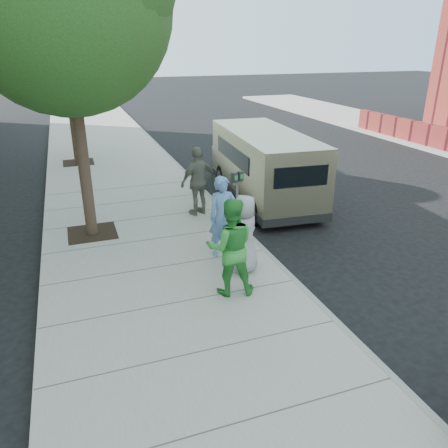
{
  "coord_description": "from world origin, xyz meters",
  "views": [
    {
      "loc": [
        -2.58,
        -8.38,
        4.64
      ],
      "look_at": [
        0.3,
        -0.34,
        1.1
      ],
      "focal_mm": 35.0,
      "sensor_mm": 36.0,
      "label": 1
    }
  ],
  "objects_px": {
    "tree_far": "(63,36)",
    "person_striped_polo": "(198,181)",
    "person_officer": "(223,217)",
    "person_gray_shirt": "(244,234)",
    "person_green_shirt": "(230,247)",
    "van": "(263,164)",
    "parking_meter": "(237,189)"
  },
  "relations": [
    {
      "from": "tree_far",
      "to": "person_striped_polo",
      "type": "relative_size",
      "value": 3.37
    },
    {
      "from": "person_officer",
      "to": "person_gray_shirt",
      "type": "relative_size",
      "value": 1.09
    },
    {
      "from": "tree_far",
      "to": "person_green_shirt",
      "type": "distance_m",
      "value": 12.29
    },
    {
      "from": "person_gray_shirt",
      "to": "person_striped_polo",
      "type": "bearing_deg",
      "value": -126.66
    },
    {
      "from": "person_officer",
      "to": "person_green_shirt",
      "type": "bearing_deg",
      "value": -105.87
    },
    {
      "from": "person_gray_shirt",
      "to": "tree_far",
      "type": "bearing_deg",
      "value": -110.68
    },
    {
      "from": "van",
      "to": "person_gray_shirt",
      "type": "relative_size",
      "value": 3.54
    },
    {
      "from": "parking_meter",
      "to": "person_striped_polo",
      "type": "relative_size",
      "value": 0.81
    },
    {
      "from": "person_officer",
      "to": "van",
      "type": "bearing_deg",
      "value": 52.95
    },
    {
      "from": "person_green_shirt",
      "to": "parking_meter",
      "type": "bearing_deg",
      "value": -100.34
    },
    {
      "from": "tree_far",
      "to": "van",
      "type": "bearing_deg",
      "value": -49.62
    },
    {
      "from": "person_gray_shirt",
      "to": "parking_meter",
      "type": "bearing_deg",
      "value": -142.86
    },
    {
      "from": "tree_far",
      "to": "van",
      "type": "relative_size",
      "value": 1.09
    },
    {
      "from": "van",
      "to": "parking_meter",
      "type": "bearing_deg",
      "value": -122.38
    },
    {
      "from": "person_green_shirt",
      "to": "person_striped_polo",
      "type": "bearing_deg",
      "value": -85.24
    },
    {
      "from": "van",
      "to": "person_gray_shirt",
      "type": "height_order",
      "value": "van"
    },
    {
      "from": "parking_meter",
      "to": "van",
      "type": "height_order",
      "value": "van"
    },
    {
      "from": "van",
      "to": "person_officer",
      "type": "xyz_separation_m",
      "value": [
        -2.61,
        -3.6,
        -0.08
      ]
    },
    {
      "from": "van",
      "to": "person_gray_shirt",
      "type": "xyz_separation_m",
      "value": [
        -2.47,
        -4.51,
        -0.15
      ]
    },
    {
      "from": "person_officer",
      "to": "person_green_shirt",
      "type": "height_order",
      "value": "person_green_shirt"
    },
    {
      "from": "parking_meter",
      "to": "person_officer",
      "type": "height_order",
      "value": "person_officer"
    },
    {
      "from": "person_green_shirt",
      "to": "person_striped_polo",
      "type": "distance_m",
      "value": 4.3
    },
    {
      "from": "parking_meter",
      "to": "tree_far",
      "type": "bearing_deg",
      "value": 91.19
    },
    {
      "from": "person_gray_shirt",
      "to": "person_striped_polo",
      "type": "distance_m",
      "value": 3.55
    },
    {
      "from": "person_green_shirt",
      "to": "van",
      "type": "bearing_deg",
      "value": -106.89
    },
    {
      "from": "tree_far",
      "to": "person_officer",
      "type": "xyz_separation_m",
      "value": [
        2.71,
        -9.85,
        -3.81
      ]
    },
    {
      "from": "van",
      "to": "person_officer",
      "type": "distance_m",
      "value": 4.45
    },
    {
      "from": "person_officer",
      "to": "person_gray_shirt",
      "type": "bearing_deg",
      "value": -81.85
    },
    {
      "from": "van",
      "to": "person_green_shirt",
      "type": "height_order",
      "value": "van"
    },
    {
      "from": "person_green_shirt",
      "to": "person_gray_shirt",
      "type": "distance_m",
      "value": 0.92
    },
    {
      "from": "person_officer",
      "to": "person_gray_shirt",
      "type": "height_order",
      "value": "person_officer"
    },
    {
      "from": "parking_meter",
      "to": "person_gray_shirt",
      "type": "distance_m",
      "value": 2.19
    }
  ]
}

